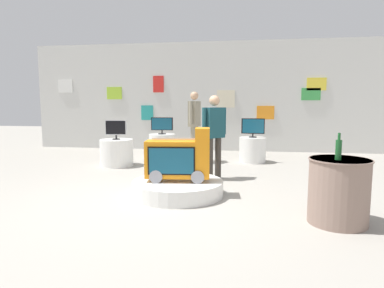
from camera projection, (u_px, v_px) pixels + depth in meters
ground_plane at (157, 199)px, 5.06m from camera, size 30.00×30.00×0.00m
back_wall_display at (201, 97)px, 10.24m from camera, size 10.80×0.13×3.32m
main_display_pedestal at (178, 188)px, 5.26m from camera, size 1.44×1.44×0.23m
novelty_firetruck_tv at (179, 159)px, 5.19m from camera, size 1.03×0.50×0.84m
display_pedestal_left_rear at (162, 145)px, 9.12m from camera, size 0.72×0.72×0.62m
tv_on_left_rear at (162, 125)px, 9.04m from camera, size 0.60×0.21×0.46m
display_pedestal_center_rear at (117, 153)px, 7.75m from camera, size 0.77×0.77×0.62m
tv_on_center_rear at (116, 128)px, 7.67m from camera, size 0.50×0.17×0.45m
display_pedestal_right_rear at (252, 150)px, 8.23m from camera, size 0.65×0.65×0.62m
tv_on_right_rear at (253, 127)px, 8.15m from camera, size 0.56×0.19×0.47m
side_table_round at (339, 191)px, 3.98m from camera, size 0.72×0.72×0.79m
bottle_on_side_table at (339, 149)px, 3.85m from camera, size 0.07×0.07×0.32m
shopper_browsing_near_truck at (194, 121)px, 8.13m from camera, size 0.27×0.55×1.74m
shopper_browsing_rear at (214, 131)px, 6.30m from camera, size 0.43×0.41×1.61m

